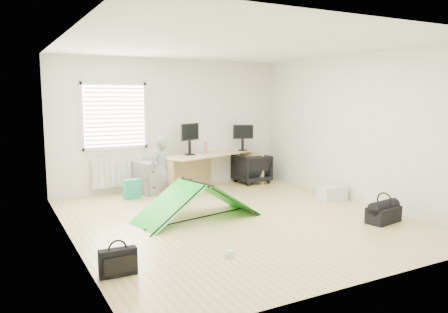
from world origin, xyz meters
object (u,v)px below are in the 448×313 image
thermos (206,148)px  laptop_bag (118,262)px  filing_cabinet (149,177)px  person (160,171)px  office_chair (252,169)px  monitor_left (190,143)px  desk (210,170)px  duffel_bag (383,215)px  monitor_right (243,141)px  kite (197,201)px  storage_crate (332,193)px

thermos → laptop_bag: (-2.84, -3.66, -0.71)m
filing_cabinet → person: bearing=-117.8°
office_chair → person: (-2.50, -0.96, 0.29)m
monitor_left → office_chair: bearing=-22.4°
desk → duffel_bag: 3.84m
monitor_right → thermos: 0.98m
filing_cabinet → thermos: thermos is taller
kite → duffel_bag: (2.45, -1.54, -0.18)m
filing_cabinet → thermos: bearing=-26.6°
filing_cabinet → storage_crate: size_ratio=1.38×
kite → storage_crate: (2.78, -0.04, -0.17)m
filing_cabinet → storage_crate: (2.85, -2.21, -0.19)m
monitor_right → storage_crate: monitor_right is taller
storage_crate → laptop_bag: size_ratio=1.15×
filing_cabinet → office_chair: same height
storage_crate → desk: bearing=125.2°
desk → monitor_left: size_ratio=4.29×
kite → storage_crate: bearing=-12.7°
person → duffel_bag: size_ratio=2.16×
thermos → kite: thermos is taller
duffel_bag → desk: bearing=98.8°
person → storage_crate: size_ratio=2.61×
duffel_bag → laptop_bag: bearing=171.6°
person → kite: 1.19m
monitor_left → kite: bearing=-133.4°
storage_crate → filing_cabinet: bearing=142.2°
thermos → kite: 2.41m
desk → monitor_right: bearing=-15.4°
monitor_left → storage_crate: size_ratio=1.07×
desk → office_chair: size_ratio=3.02×
monitor_right → duffel_bag: bearing=-61.0°
monitor_right → person: (-2.31, -1.03, -0.33)m
kite → duffel_bag: 2.90m
desk → filing_cabinet: size_ratio=3.32×
office_chair → duffel_bag: office_chair is taller
monitor_left → monitor_right: bearing=-19.2°
storage_crate → laptop_bag: 4.73m
monitor_left → person: (-0.99, -0.96, -0.36)m
monitor_left → storage_crate: bearing=-69.5°
office_chair → laptop_bag: bearing=40.8°
storage_crate → duffel_bag: size_ratio=0.83×
monitor_right → kite: size_ratio=0.23×
monitor_right → kite: monitor_right is taller
office_chair → storage_crate: size_ratio=1.51×
thermos → desk: bearing=23.5°
kite → duffel_bag: size_ratio=3.40×
filing_cabinet → laptop_bag: filing_cabinet is taller
filing_cabinet → thermos: (1.22, -0.12, 0.54)m
filing_cabinet → duffel_bag: filing_cabinet is taller
desk → kite: desk is taller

